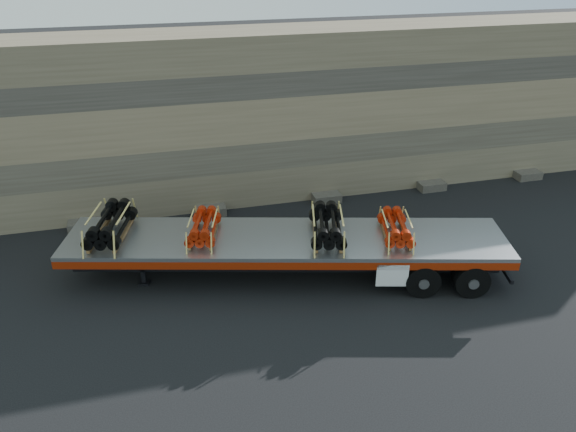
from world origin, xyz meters
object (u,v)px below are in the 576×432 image
bundle_front (110,225)px  bundle_midrear (327,226)px  trailer (286,256)px  bundle_midfront (204,228)px  bundle_rear (396,228)px

bundle_front → bundle_midrear: 7.11m
trailer → bundle_midfront: size_ratio=7.63×
bundle_midrear → bundle_midfront: bearing=180.0°
bundle_front → bundle_midrear: bearing=0.0°
bundle_front → bundle_midfront: bundle_front is taller
bundle_front → bundle_rear: size_ratio=1.25×
bundle_rear → trailer: bearing=-180.0°
trailer → bundle_front: size_ratio=6.14×
bundle_midfront → bundle_rear: (6.10, -1.63, -0.00)m
trailer → bundle_midrear: (1.31, -0.35, 1.12)m
trailer → bundle_front: (-5.56, 1.48, 1.15)m
bundle_front → bundle_midfront: (2.95, -0.79, -0.08)m
bundle_front → bundle_midfront: size_ratio=1.24×
bundle_midfront → bundle_rear: size_ratio=1.00×
bundle_front → bundle_rear: 9.36m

